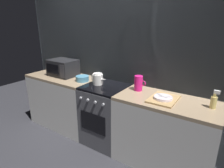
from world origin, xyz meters
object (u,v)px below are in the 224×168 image
(pitcher, at_px, (139,83))
(spray_bottle, at_px, (214,101))
(microwave, at_px, (63,68))
(kettle, at_px, (98,79))
(mixing_bowl, at_px, (82,78))
(dish_pile, at_px, (163,98))
(stove_unit, at_px, (106,114))

(pitcher, relative_size, spray_bottle, 0.99)
(microwave, bearing_deg, pitcher, 2.61)
(pitcher, bearing_deg, microwave, -177.39)
(kettle, distance_m, pitcher, 0.61)
(microwave, height_order, mixing_bowl, microwave)
(dish_pile, bearing_deg, microwave, 177.90)
(mixing_bowl, bearing_deg, spray_bottle, 1.92)
(pitcher, relative_size, dish_pile, 0.50)
(microwave, relative_size, pitcher, 2.30)
(stove_unit, height_order, kettle, kettle)
(stove_unit, bearing_deg, spray_bottle, 2.21)
(stove_unit, xyz_separation_m, microwave, (-0.90, 0.04, 0.59))
(mixing_bowl, height_order, pitcher, pitcher)
(mixing_bowl, bearing_deg, stove_unit, 1.00)
(kettle, xyz_separation_m, pitcher, (0.60, 0.10, 0.02))
(stove_unit, distance_m, kettle, 0.55)
(stove_unit, height_order, pitcher, pitcher)
(kettle, relative_size, mixing_bowl, 1.42)
(microwave, relative_size, spray_bottle, 2.27)
(stove_unit, relative_size, spray_bottle, 4.43)
(stove_unit, height_order, mixing_bowl, mixing_bowl)
(stove_unit, xyz_separation_m, kettle, (-0.14, 0.01, 0.53))
(stove_unit, bearing_deg, microwave, 177.54)
(spray_bottle, bearing_deg, dish_pile, -171.24)
(mixing_bowl, distance_m, pitcher, 0.91)
(mixing_bowl, distance_m, dish_pile, 1.29)
(microwave, relative_size, dish_pile, 1.15)
(microwave, xyz_separation_m, pitcher, (1.37, 0.06, -0.03))
(microwave, distance_m, mixing_bowl, 0.48)
(pitcher, bearing_deg, mixing_bowl, -173.09)
(microwave, xyz_separation_m, dish_pile, (1.76, -0.06, -0.12))
(microwave, bearing_deg, mixing_bowl, -5.60)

